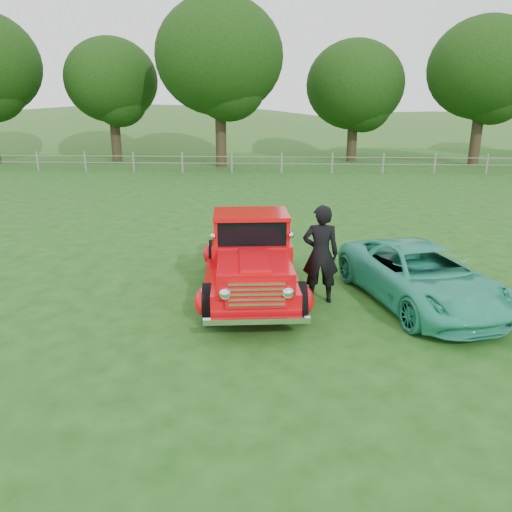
# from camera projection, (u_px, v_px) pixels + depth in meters

# --- Properties ---
(ground) EXTENTS (140.00, 140.00, 0.00)m
(ground) POSITION_uv_depth(u_px,v_px,m) (271.00, 331.00, 8.94)
(ground) COLOR #1A4512
(ground) RESTS_ON ground
(distant_hills) EXTENTS (116.00, 60.00, 18.00)m
(distant_hills) POSITION_uv_depth(u_px,v_px,m) (253.00, 171.00, 67.31)
(distant_hills) COLOR #345E22
(distant_hills) RESTS_ON ground
(fence_line) EXTENTS (48.00, 0.12, 1.20)m
(fence_line) POSITION_uv_depth(u_px,v_px,m) (282.00, 163.00, 29.79)
(fence_line) COLOR slate
(fence_line) RESTS_ON ground
(tree_mid_west) EXTENTS (6.40, 6.40, 8.46)m
(tree_mid_west) POSITION_uv_depth(u_px,v_px,m) (111.00, 81.00, 34.76)
(tree_mid_west) COLOR black
(tree_mid_west) RESTS_ON ground
(tree_near_west) EXTENTS (8.00, 8.00, 10.42)m
(tree_near_west) POSITION_uv_depth(u_px,v_px,m) (219.00, 57.00, 31.09)
(tree_near_west) COLOR black
(tree_near_west) RESTS_ON ground
(tree_near_east) EXTENTS (6.80, 6.80, 8.33)m
(tree_near_east) POSITION_uv_depth(u_px,v_px,m) (355.00, 85.00, 34.86)
(tree_near_east) COLOR black
(tree_near_east) RESTS_ON ground
(tree_mid_east) EXTENTS (7.20, 7.20, 9.44)m
(tree_mid_east) POSITION_uv_depth(u_px,v_px,m) (484.00, 69.00, 32.24)
(tree_mid_east) COLOR black
(tree_mid_east) RESTS_ON ground
(red_pickup) EXTENTS (2.62, 5.14, 1.78)m
(red_pickup) POSITION_uv_depth(u_px,v_px,m) (251.00, 257.00, 10.54)
(red_pickup) COLOR black
(red_pickup) RESTS_ON ground
(teal_sedan) EXTENTS (3.16, 4.67, 1.19)m
(teal_sedan) POSITION_uv_depth(u_px,v_px,m) (420.00, 275.00, 10.03)
(teal_sedan) COLOR #2AA884
(teal_sedan) RESTS_ON ground
(man) EXTENTS (0.73, 0.48, 2.01)m
(man) POSITION_uv_depth(u_px,v_px,m) (321.00, 254.00, 10.03)
(man) COLOR black
(man) RESTS_ON ground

